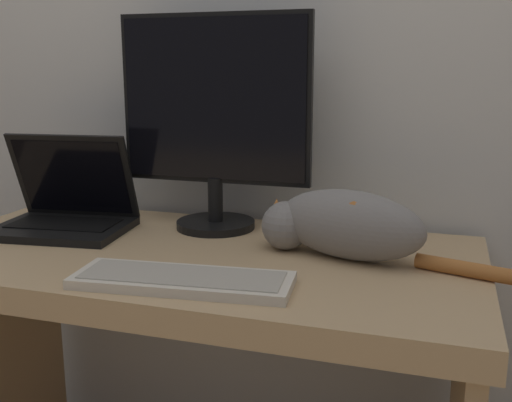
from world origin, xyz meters
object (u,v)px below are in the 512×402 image
(monitor, at_px, (214,118))
(laptop, at_px, (66,212))
(external_keyboard, at_px, (183,280))
(cat, at_px, (342,224))

(monitor, relative_size, laptop, 1.54)
(external_keyboard, bearing_deg, cat, 39.75)
(monitor, xyz_separation_m, cat, (0.37, -0.16, -0.22))
(external_keyboard, bearing_deg, laptop, 142.48)
(laptop, height_order, cat, laptop)
(monitor, distance_m, laptop, 0.47)
(laptop, height_order, external_keyboard, laptop)
(external_keyboard, relative_size, cat, 0.79)
(laptop, relative_size, external_keyboard, 0.81)
(external_keyboard, bearing_deg, monitor, 96.85)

